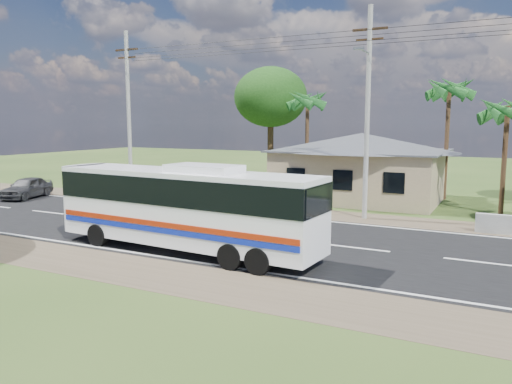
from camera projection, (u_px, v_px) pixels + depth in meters
The scene contains 10 objects.
ground at pixel (260, 237), 22.32m from camera, with size 120.00×120.00×0.00m, color #294318.
road at pixel (260, 237), 22.32m from camera, with size 120.00×16.00×0.03m.
house at pixel (361, 160), 32.98m from camera, with size 12.40×10.00×5.00m.
utility_poles at pixel (361, 109), 26.05m from camera, with size 32.80×2.22×11.00m.
palm_near at pixel (508, 111), 26.98m from camera, with size 2.80×2.80×6.70m.
palm_mid at pixel (449, 90), 32.32m from camera, with size 2.80×2.80×8.20m.
palm_far at pixel (308, 101), 37.31m from camera, with size 2.80×2.80×7.70m.
tree_behind_house at pixel (271, 97), 40.81m from camera, with size 6.00×6.00×9.61m.
coach_bus at pixel (185, 202), 19.47m from camera, with size 11.45×3.09×3.52m.
small_car at pixel (27, 188), 33.74m from camera, with size 1.70×4.23×1.44m, color #2A2A2D.
Camera 1 is at (9.71, -19.54, 5.11)m, focal length 35.00 mm.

